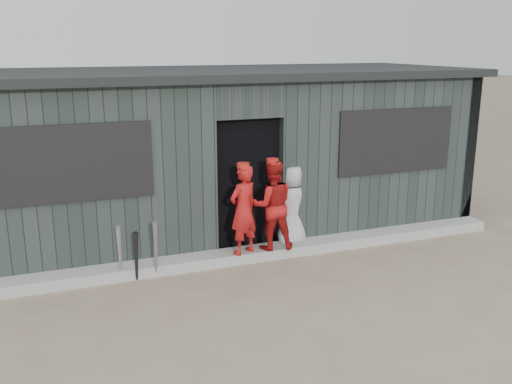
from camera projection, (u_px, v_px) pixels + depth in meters
name	position (u px, v px, depth m)	size (l,w,h in m)	color
ground	(311.00, 312.00, 6.62)	(80.00, 80.00, 0.00)	#746350
curb	(256.00, 253.00, 8.24)	(8.00, 0.36, 0.15)	gray
bat_left	(120.00, 253.00, 7.35)	(0.07, 0.07, 0.79)	gray
bat_mid	(156.00, 250.00, 7.41)	(0.07, 0.07, 0.85)	gray
bat_right	(136.00, 257.00, 7.33)	(0.07, 0.07, 0.73)	black
player_red_left	(243.00, 210.00, 7.89)	(0.46, 0.30, 1.27)	#A81514
player_red_right	(272.00, 205.00, 8.08)	(0.63, 0.49, 1.29)	#9E1413
player_grey_back	(291.00, 206.00, 8.57)	(0.63, 0.41, 1.29)	#ABABAB
dugout	(219.00, 151.00, 9.45)	(8.30, 3.30, 2.62)	black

